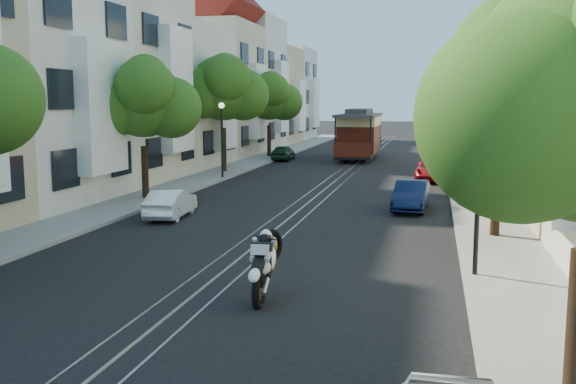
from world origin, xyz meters
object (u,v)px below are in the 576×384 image
Objects in this scene: lamp_west at (222,129)px; parked_car_w_mid at (171,203)px; tree_w_c at (224,89)px; sportbike_rider at (264,261)px; parked_car_e_mid at (411,196)px; parked_car_e_far at (434,170)px; tree_e_d at (468,93)px; lamp_east at (479,165)px; tree_e_b at (503,89)px; tree_e_c at (479,96)px; tree_w_d at (270,98)px; cable_car at (359,132)px; tree_w_b at (144,100)px; parked_car_w_far at (283,153)px.

lamp_west is 12.13m from parked_car_w_mid.
sportbike_rider is (8.76, -23.66, -4.21)m from tree_w_c.
parked_car_e_mid is 0.85× the size of parked_car_e_far.
parked_car_e_mid is (-2.86, -17.06, -4.28)m from tree_e_d.
tree_w_c is at bearing 122.65° from lamp_east.
tree_e_b reaches higher than lamp_east.
lamp_west is at bearing -169.16° from parked_car_e_far.
tree_e_b is 5.41m from lamp_east.
tree_e_c is 1.00× the size of tree_w_d.
lamp_west is at bearing -86.47° from parked_car_w_mid.
tree_w_d is at bearing 112.80° from lamp_east.
tree_w_c is 0.79× the size of cable_car.
tree_e_d is 9.70m from cable_car.
parked_car_e_mid is (11.54, -22.06, -4.01)m from tree_w_d.
cable_car is (-7.53, 27.42, -2.69)m from tree_e_b.
tree_w_d is 2.89× the size of sportbike_rider.
tree_e_c is 1.57× the size of lamp_west.
sportbike_rider is at bearing -106.83° from tree_e_c.
tree_e_b is at bearing -90.00° from tree_e_d.
cable_car is (-7.53, 5.42, -2.83)m from tree_e_d.
tree_w_c is 2.14× the size of parked_car_w_mid.
tree_e_b is 1.07× the size of tree_w_b.
parked_car_e_far is at bearing -43.94° from tree_w_d.
lamp_west is 1.25× the size of parked_car_w_mid.
cable_car is 6.03m from parked_car_w_far.
tree_w_c is 2.11× the size of parked_car_w_far.
tree_e_b is 1.03× the size of tree_e_c.
tree_e_b is at bearing 50.29° from sportbike_rider.
cable_car is (-7.53, 16.42, -2.56)m from tree_e_c.
tree_e_c is 1.82× the size of parked_car_e_mid.
tree_w_b is 16.81m from lamp_east.
tree_w_d is 1.57× the size of lamp_west.
tree_w_b reaches higher than parked_car_w_mid.
tree_e_b reaches higher than tree_e_c.
tree_e_b is 1.99× the size of parked_car_w_far.
cable_car is (-1.89, 35.08, 1.18)m from sportbike_rider.
tree_e_b reaches higher than cable_car.
tree_w_d is (-14.40, 16.00, 0.00)m from tree_e_c.
lamp_east is 20.16m from parked_car_e_far.
parked_car_w_far is (-5.33, -2.40, -1.47)m from cable_car.
tree_w_d is 1.54× the size of parked_car_e_far.
parked_car_e_mid is at bearing 115.31° from parked_car_w_far.
tree_w_b is at bearing -107.20° from cable_car.
parked_car_w_mid is (-10.70, 6.24, -2.30)m from lamp_east.
parked_car_w_mid is at bearing -153.62° from parked_car_e_mid.
tree_e_b is 0.75× the size of cable_car.
tree_e_b is 2.01× the size of parked_car_w_mid.
lamp_east reaches higher than parked_car_e_far.
tree_w_b is at bearing -130.27° from tree_e_d.
parked_car_e_mid is at bearing 74.20° from sportbike_rider.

